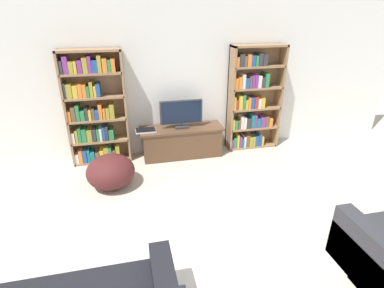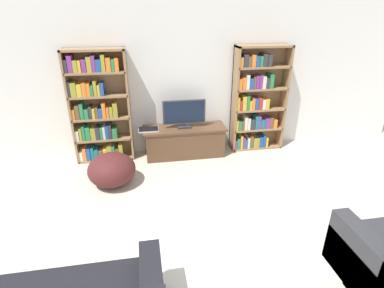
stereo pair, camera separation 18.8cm
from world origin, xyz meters
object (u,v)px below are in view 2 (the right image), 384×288
beanbag_ottoman (112,170)px  bookshelf_left (98,108)px  tv_stand (185,141)px  television (184,113)px  laptop (149,130)px  bookshelf_right (256,101)px

beanbag_ottoman → bookshelf_left: bearing=103.0°
tv_stand → beanbag_ottoman: (-1.23, -0.80, -0.03)m
bookshelf_left → tv_stand: (1.44, -0.13, -0.66)m
television → laptop: television is taller
bookshelf_right → bookshelf_left: bearing=-180.0°
bookshelf_left → beanbag_ottoman: size_ratio=2.67×
bookshelf_left → tv_stand: bearing=-5.0°
tv_stand → laptop: (-0.63, -0.03, 0.28)m
laptop → tv_stand: bearing=2.7°
bookshelf_right → television: bearing=-174.4°
tv_stand → television: 0.53m
bookshelf_left → beanbag_ottoman: (0.21, -0.92, -0.69)m
bookshelf_right → tv_stand: bookshelf_right is taller
beanbag_ottoman → bookshelf_right: bearing=19.8°
bookshelf_right → television: bookshelf_right is taller
bookshelf_right → beanbag_ottoman: (-2.58, -0.93, -0.67)m
bookshelf_left → beanbag_ottoman: bookshelf_left is taller
television → laptop: bearing=-177.4°
laptop → television: bearing=2.6°
bookshelf_left → laptop: bookshelf_left is taller
bookshelf_left → laptop: (0.81, -0.16, -0.38)m
bookshelf_right → television: size_ratio=2.56×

